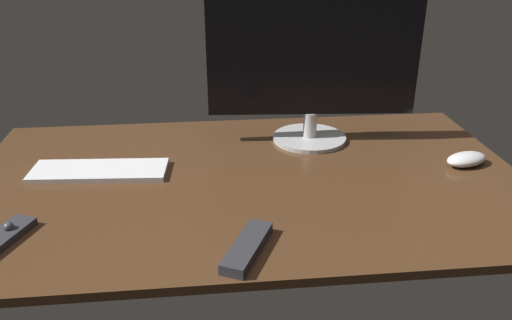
# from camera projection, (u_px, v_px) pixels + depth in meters

# --- Properties ---
(desk) EXTENTS (1.40, 0.84, 0.02)m
(desk) POSITION_uv_depth(u_px,v_px,m) (248.00, 181.00, 1.32)
(desk) COLOR #4C301C
(desk) RESTS_ON ground
(monitor) EXTENTS (0.59, 0.22, 0.48)m
(monitor) POSITION_uv_depth(u_px,v_px,m) (313.00, 54.00, 1.43)
(monitor) COLOR #BCBCBC
(monitor) RESTS_ON desk
(keyboard) EXTENTS (0.35, 0.14, 0.01)m
(keyboard) POSITION_uv_depth(u_px,v_px,m) (99.00, 171.00, 1.33)
(keyboard) COLOR white
(keyboard) RESTS_ON desk
(computer_mouse) EXTENTS (0.13, 0.10, 0.03)m
(computer_mouse) POSITION_uv_depth(u_px,v_px,m) (467.00, 159.00, 1.38)
(computer_mouse) COLOR silver
(computer_mouse) RESTS_ON desk
(media_remote) EXTENTS (0.11, 0.17, 0.03)m
(media_remote) POSITION_uv_depth(u_px,v_px,m) (2.00, 238.00, 1.05)
(media_remote) COLOR #2D2D33
(media_remote) RESTS_ON desk
(tv_remote) EXTENTS (0.12, 0.18, 0.02)m
(tv_remote) POSITION_uv_depth(u_px,v_px,m) (247.00, 247.00, 1.01)
(tv_remote) COLOR #2D2D33
(tv_remote) RESTS_ON desk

